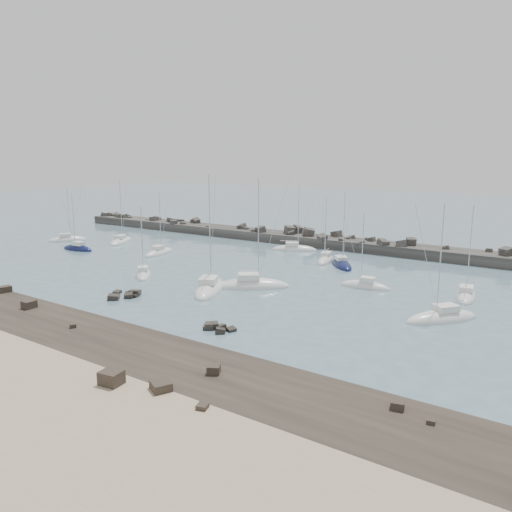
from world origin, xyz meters
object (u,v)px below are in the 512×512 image
(sailboat_5, at_px, (143,275))
(sailboat_13, at_px, (209,289))
(sailboat_6, at_px, (326,260))
(sailboat_7, at_px, (252,286))
(sailboat_1, at_px, (121,242))
(sailboat_2, at_px, (78,249))
(sailboat_8, at_px, (341,265))
(sailboat_10, at_px, (466,296))
(sailboat_0, at_px, (67,240))
(sailboat_4, at_px, (294,250))
(sailboat_9, at_px, (365,287))
(sailboat_3, at_px, (159,253))
(sailboat_11, at_px, (442,319))

(sailboat_5, distance_m, sailboat_13, 13.26)
(sailboat_6, bearing_deg, sailboat_13, -99.72)
(sailboat_13, bearing_deg, sailboat_5, 176.74)
(sailboat_6, bearing_deg, sailboat_5, -125.52)
(sailboat_5, bearing_deg, sailboat_7, 12.20)
(sailboat_1, height_order, sailboat_2, sailboat_1)
(sailboat_8, xyz_separation_m, sailboat_10, (20.58, -7.88, 0.00))
(sailboat_0, distance_m, sailboat_4, 47.86)
(sailboat_9, bearing_deg, sailboat_7, -146.52)
(sailboat_9, bearing_deg, sailboat_3, 177.94)
(sailboat_3, xyz_separation_m, sailboat_6, (27.81, 11.14, 0.00))
(sailboat_2, bearing_deg, sailboat_7, -5.16)
(sailboat_6, bearing_deg, sailboat_3, -158.17)
(sailboat_0, xyz_separation_m, sailboat_6, (53.92, 11.71, -0.00))
(sailboat_5, height_order, sailboat_10, sailboat_10)
(sailboat_8, distance_m, sailboat_13, 24.87)
(sailboat_4, bearing_deg, sailboat_3, -137.79)
(sailboat_4, relative_size, sailboat_5, 1.19)
(sailboat_8, height_order, sailboat_9, sailboat_8)
(sailboat_3, height_order, sailboat_9, sailboat_3)
(sailboat_9, distance_m, sailboat_13, 20.87)
(sailboat_1, distance_m, sailboat_7, 44.78)
(sailboat_5, height_order, sailboat_11, sailboat_11)
(sailboat_5, xyz_separation_m, sailboat_6, (17.59, 24.64, 0.00))
(sailboat_6, height_order, sailboat_13, sailboat_13)
(sailboat_7, bearing_deg, sailboat_9, 33.48)
(sailboat_11, bearing_deg, sailboat_4, 141.80)
(sailboat_7, bearing_deg, sailboat_11, 0.56)
(sailboat_5, distance_m, sailboat_6, 30.28)
(sailboat_2, bearing_deg, sailboat_9, 4.67)
(sailboat_7, relative_size, sailboat_13, 0.97)
(sailboat_2, bearing_deg, sailboat_11, -3.07)
(sailboat_2, relative_size, sailboat_4, 0.87)
(sailboat_0, distance_m, sailboat_13, 51.42)
(sailboat_0, distance_m, sailboat_5, 38.56)
(sailboat_2, relative_size, sailboat_10, 0.93)
(sailboat_8, height_order, sailboat_13, sailboat_13)
(sailboat_4, relative_size, sailboat_9, 1.21)
(sailboat_7, xyz_separation_m, sailboat_8, (4.32, 19.06, -0.02))
(sailboat_6, bearing_deg, sailboat_9, -46.06)
(sailboat_8, bearing_deg, sailboat_13, -109.08)
(sailboat_3, bearing_deg, sailboat_4, 42.21)
(sailboat_2, relative_size, sailboat_11, 0.84)
(sailboat_1, height_order, sailboat_3, sailboat_1)
(sailboat_10, bearing_deg, sailboat_1, 177.44)
(sailboat_6, bearing_deg, sailboat_1, -171.06)
(sailboat_0, relative_size, sailboat_5, 1.09)
(sailboat_3, bearing_deg, sailboat_0, -178.76)
(sailboat_2, bearing_deg, sailboat_13, -12.05)
(sailboat_4, relative_size, sailboat_6, 1.14)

